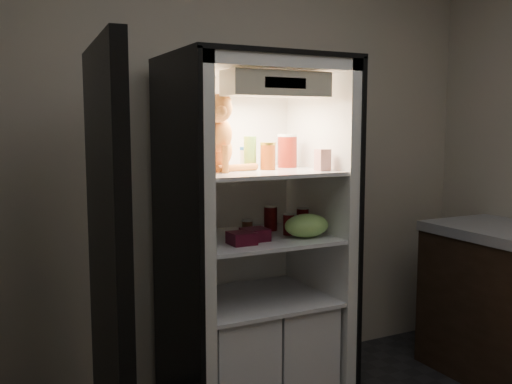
% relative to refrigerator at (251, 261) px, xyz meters
% --- Properties ---
extents(room_shell, '(3.60, 3.60, 3.60)m').
position_rel_refrigerator_xyz_m(room_shell, '(0.00, -1.38, 0.83)').
color(room_shell, white).
rests_on(room_shell, floor).
extents(refrigerator, '(0.90, 0.72, 1.88)m').
position_rel_refrigerator_xyz_m(refrigerator, '(0.00, 0.00, 0.00)').
color(refrigerator, white).
rests_on(refrigerator, floor).
extents(fridge_door, '(0.13, 0.87, 1.85)m').
position_rel_refrigerator_xyz_m(fridge_door, '(-0.85, -0.39, 0.12)').
color(fridge_door, black).
rests_on(fridge_door, floor).
extents(tabby_cat, '(0.35, 0.41, 0.42)m').
position_rel_refrigerator_xyz_m(tabby_cat, '(-0.23, -0.03, 0.65)').
color(tabby_cat, '#BD6118').
rests_on(tabby_cat, refrigerator).
extents(parmesan_shaker, '(0.07, 0.07, 0.18)m').
position_rel_refrigerator_xyz_m(parmesan_shaker, '(-0.01, -0.01, 0.59)').
color(parmesan_shaker, green).
rests_on(parmesan_shaker, refrigerator).
extents(mayo_tub, '(0.08, 0.08, 0.12)m').
position_rel_refrigerator_xyz_m(mayo_tub, '(0.01, 0.07, 0.56)').
color(mayo_tub, white).
rests_on(mayo_tub, refrigerator).
extents(salsa_jar, '(0.08, 0.08, 0.14)m').
position_rel_refrigerator_xyz_m(salsa_jar, '(0.07, -0.06, 0.57)').
color(salsa_jar, maroon).
rests_on(salsa_jar, refrigerator).
extents(pepper_jar, '(0.11, 0.11, 0.18)m').
position_rel_refrigerator_xyz_m(pepper_jar, '(0.24, 0.04, 0.59)').
color(pepper_jar, '#A03015').
rests_on(pepper_jar, refrigerator).
extents(cream_carton, '(0.06, 0.06, 0.11)m').
position_rel_refrigerator_xyz_m(cream_carton, '(0.29, -0.24, 0.55)').
color(cream_carton, white).
rests_on(cream_carton, refrigerator).
extents(soda_can_a, '(0.07, 0.07, 0.14)m').
position_rel_refrigerator_xyz_m(soda_can_a, '(0.15, 0.05, 0.22)').
color(soda_can_a, black).
rests_on(soda_can_a, refrigerator).
extents(soda_can_b, '(0.07, 0.07, 0.13)m').
position_rel_refrigerator_xyz_m(soda_can_b, '(0.31, -0.02, 0.21)').
color(soda_can_b, black).
rests_on(soda_can_b, refrigerator).
extents(soda_can_c, '(0.06, 0.06, 0.11)m').
position_rel_refrigerator_xyz_m(soda_can_c, '(0.17, -0.10, 0.20)').
color(soda_can_c, black).
rests_on(soda_can_c, refrigerator).
extents(condiment_jar, '(0.06, 0.06, 0.08)m').
position_rel_refrigerator_xyz_m(condiment_jar, '(-0.02, 0.01, 0.19)').
color(condiment_jar, '#502816').
rests_on(condiment_jar, refrigerator).
extents(grape_bag, '(0.25, 0.18, 0.12)m').
position_rel_refrigerator_xyz_m(grape_bag, '(0.22, -0.20, 0.21)').
color(grape_bag, '#8CCB5E').
rests_on(grape_bag, refrigerator).
extents(berry_box_left, '(0.12, 0.12, 0.06)m').
position_rel_refrigerator_xyz_m(berry_box_left, '(-0.16, -0.21, 0.18)').
color(berry_box_left, '#510D1F').
rests_on(berry_box_left, refrigerator).
extents(berry_box_right, '(0.12, 0.12, 0.06)m').
position_rel_refrigerator_xyz_m(berry_box_right, '(-0.06, -0.16, 0.18)').
color(berry_box_right, '#510D1F').
rests_on(berry_box_right, refrigerator).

